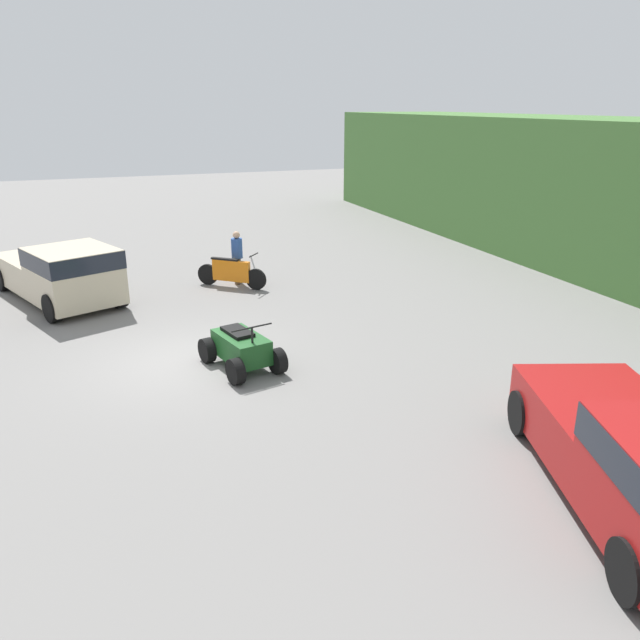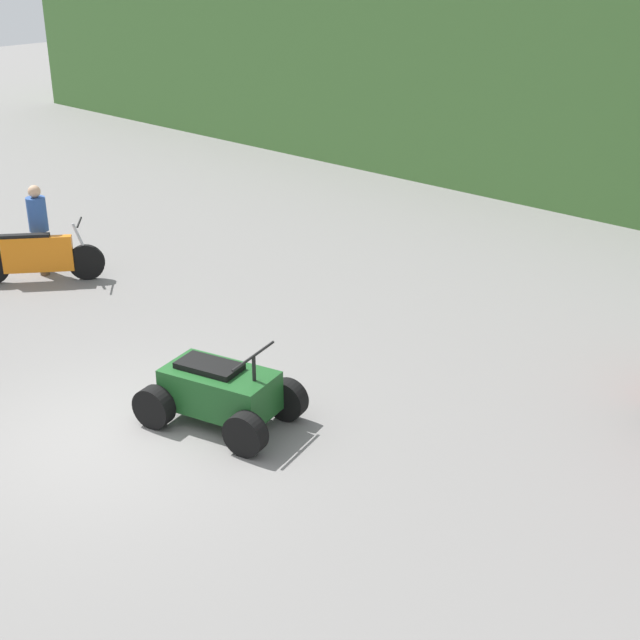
# 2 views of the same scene
# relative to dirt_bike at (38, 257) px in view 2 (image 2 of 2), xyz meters

# --- Properties ---
(ground_plane) EXTENTS (80.00, 80.00, 0.00)m
(ground_plane) POSITION_rel_dirt_bike_xyz_m (5.66, -2.39, -0.48)
(ground_plane) COLOR slate
(dirt_bike) EXTENTS (1.64, 1.92, 1.15)m
(dirt_bike) POSITION_rel_dirt_bike_xyz_m (0.00, 0.00, 0.00)
(dirt_bike) COLOR black
(dirt_bike) RESTS_ON ground_plane
(quad_atv) EXTENTS (2.25, 1.68, 1.14)m
(quad_atv) POSITION_rel_dirt_bike_xyz_m (6.45, -1.22, -0.04)
(quad_atv) COLOR black
(quad_atv) RESTS_ON ground_plane
(rider_person) EXTENTS (0.48, 0.48, 1.74)m
(rider_person) POSITION_rel_dirt_bike_xyz_m (-0.35, 0.29, 0.46)
(rider_person) COLOR brown
(rider_person) RESTS_ON ground_plane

